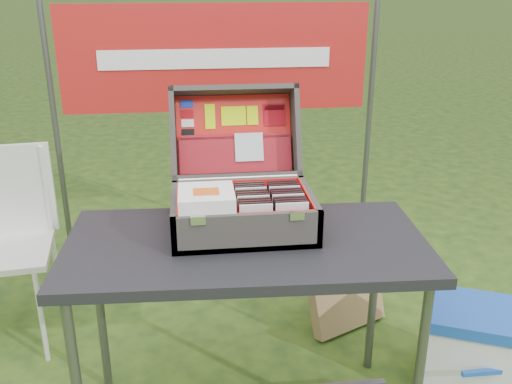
{
  "coord_description": "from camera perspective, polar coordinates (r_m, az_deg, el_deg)",
  "views": [
    {
      "loc": [
        -0.14,
        -1.92,
        1.72
      ],
      "look_at": [
        0.1,
        0.1,
        0.93
      ],
      "focal_mm": 40.0,
      "sensor_mm": 36.0,
      "label": 1
    }
  ],
  "objects": [
    {
      "name": "songbook_3",
      "position": [
        2.01,
        -4.99,
        -0.75
      ],
      "size": [
        0.2,
        0.2,
        0.0
      ],
      "primitive_type": "cube",
      "color": "white",
      "rests_on": "suitcase_base_wall_front"
    },
    {
      "name": "songbook_7",
      "position": [
        2.01,
        -5.01,
        -0.22
      ],
      "size": [
        0.2,
        0.2,
        0.0
      ],
      "primitive_type": "cube",
      "color": "white",
      "rests_on": "suitcase_base_wall_front"
    },
    {
      "name": "songbook_4",
      "position": [
        2.01,
        -4.99,
        -0.62
      ],
      "size": [
        0.2,
        0.2,
        0.0
      ],
      "primitive_type": "cube",
      "color": "white",
      "rests_on": "suitcase_base_wall_front"
    },
    {
      "name": "cardboard_box",
      "position": [
        2.98,
        8.83,
        -9.27
      ],
      "size": [
        0.46,
        0.36,
        0.44
      ],
      "primitive_type": "cube",
      "rotation": [
        -0.31,
        0.0,
        0.45
      ],
      "color": "#987B50",
      "rests_on": "ground"
    },
    {
      "name": "cd_left_2",
      "position": [
        2.02,
        -0.12,
        -2.57
      ],
      "size": [
        0.12,
        0.01,
        0.13
      ],
      "primitive_type": "cube",
      "color": "black",
      "rests_on": "suitcase_liner_floor"
    },
    {
      "name": "suitcase_pocket_edge",
      "position": [
        2.37,
        -2.13,
        5.56
      ],
      "size": [
        0.45,
        0.03,
        0.03
      ],
      "primitive_type": "cube",
      "rotation": [
        -1.95,
        0.0,
        0.0
      ],
      "color": "maroon",
      "rests_on": "suitcase_lid_pocket"
    },
    {
      "name": "lid_sticker_cc_d",
      "position": [
        2.38,
        -6.81,
        5.89
      ],
      "size": [
        0.05,
        0.01,
        0.03
      ],
      "primitive_type": "cube",
      "rotation": [
        -1.95,
        0.0,
        0.0
      ],
      "color": "black",
      "rests_on": "suitcase_lid_liner"
    },
    {
      "name": "lid_sticker_cc_b",
      "position": [
        2.39,
        -6.89,
        7.79
      ],
      "size": [
        0.05,
        0.01,
        0.03
      ],
      "primitive_type": "cube",
      "rotation": [
        -1.95,
        0.0,
        0.0
      ],
      "color": "#A10711",
      "rests_on": "suitcase_lid_liner"
    },
    {
      "name": "chair_leg_fr",
      "position": [
        2.86,
        -20.68,
        -11.51
      ],
      "size": [
        0.02,
        0.02,
        0.49
      ],
      "primitive_type": "cylinder",
      "color": "silver",
      "rests_on": "ground"
    },
    {
      "name": "cd_right_4",
      "position": [
        2.08,
        3.21,
        -1.95
      ],
      "size": [
        0.12,
        0.01,
        0.13
      ],
      "primitive_type": "cube",
      "color": "silver",
      "rests_on": "suitcase_liner_floor"
    },
    {
      "name": "cooler",
      "position": [
        2.73,
        20.77,
        -14.36
      ],
      "size": [
        0.54,
        0.49,
        0.39
      ],
      "primitive_type": null,
      "rotation": [
        0.0,
        0.0,
        -0.42
      ],
      "color": "white",
      "rests_on": "ground"
    },
    {
      "name": "table_top",
      "position": [
        2.07,
        -0.99,
        -5.36
      ],
      "size": [
        1.33,
        0.7,
        0.04
      ],
      "primitive_type": "cube",
      "rotation": [
        0.0,
        0.0,
        -0.04
      ],
      "color": "black",
      "rests_on": "ground"
    },
    {
      "name": "suitcase_hinge",
      "position": [
        2.27,
        -1.78,
        1.4
      ],
      "size": [
        0.47,
        0.02,
        0.02
      ],
      "primitive_type": "cylinder",
      "rotation": [
        0.0,
        1.57,
        0.0
      ],
      "color": "silver",
      "rests_on": "suitcase_base_wall_back"
    },
    {
      "name": "cd_right_10",
      "position": [
        2.19,
        2.67,
        -0.68
      ],
      "size": [
        0.12,
        0.01,
        0.13
      ],
      "primitive_type": "cube",
      "color": "black",
      "rests_on": "suitcase_liner_floor"
    },
    {
      "name": "cd_left_7",
      "position": [
        2.11,
        -0.44,
        -1.45
      ],
      "size": [
        0.12,
        0.01,
        0.13
      ],
      "primitive_type": "cube",
      "color": "black",
      "rests_on": "suitcase_liner_floor"
    },
    {
      "name": "chair",
      "position": [
        2.95,
        -23.95,
        -5.74
      ],
      "size": [
        0.48,
        0.52,
        0.95
      ],
      "primitive_type": null,
      "rotation": [
        0.0,
        0.0,
        0.12
      ],
      "color": "silver",
      "rests_on": "ground"
    },
    {
      "name": "lid_card_neon_main",
      "position": [
        2.4,
        -2.26,
        7.61
      ],
      "size": [
        0.1,
        0.03,
        0.07
      ],
      "primitive_type": "cube",
      "rotation": [
        -1.95,
        0.0,
        0.0
      ],
      "color": "#C6F300",
      "rests_on": "suitcase_lid_liner"
    },
    {
      "name": "songbook_9",
      "position": [
        2.0,
        -5.02,
        0.04
      ],
      "size": [
        0.2,
        0.2,
        0.0
      ],
      "primitive_type": "cube",
      "color": "white",
      "rests_on": "suitcase_base_wall_front"
    },
    {
      "name": "suitcase_base_wall_right",
      "position": [
        2.15,
        5.36,
        -1.77
      ],
      "size": [
        0.02,
        0.37,
        0.14
      ],
      "primitive_type": "cube",
      "color": "#57514C",
      "rests_on": "table_top"
    },
    {
      "name": "suitcase_lid_rim_right",
      "position": [
        2.38,
        3.97,
        6.08
      ],
      "size": [
        0.02,
        0.27,
        0.4
      ],
      "primitive_type": "cube",
      "rotation": [
        -1.95,
        0.0,
        0.0
      ],
      "color": "#57514C",
      "rests_on": "suitcase_lid_back"
    },
    {
      "name": "cd_right_0",
      "position": [
        2.0,
        3.61,
        -2.87
      ],
      "size": [
        0.12,
        0.01,
        0.13
      ],
      "primitive_type": "cube",
      "color": "silver",
      "rests_on": "suitcase_liner_floor"
    },
    {
      "name": "suitcase_lid_rim_left",
      "position": [
        2.34,
        -8.28,
        5.66
      ],
      "size": [
        0.02,
        0.27,
        0.4
      ],
      "primitive_type": "cube",
      "rotation": [
        -1.95,
        0.0,
        0.0
      ],
      "color": "#57514C",
      "rests_on": "suitcase_lid_back"
    },
    {
      "name": "suitcase_liner_wall_front",
      "position": [
        1.97,
        -0.86,
        -3.68
      ],
      "size": [
        0.48,
        0.01,
        0.12
      ],
      "primitive_type": "cube",
      "color": "red",
      "rests_on": "suitcase_base_bottom"
    },
    {
      "name": "cd_right_2",
      "position": [
        2.04,
        3.41,
        -2.4
      ],
      "size": [
        0.12,
        0.01,
        0.13
      ],
      "primitive_type": "cube",
      "color": "black",
      "rests_on": "suitcase_liner_floor"
    },
    {
      "name": "cd_right_9",
      "position": [
        2.17,
        2.76,
        -0.88
      ],
      "size": [
        0.12,
        0.01,
        0.13
      ],
      "primitive_type": "cube",
      "color": "black",
      "rests_on": "suitcase_liner_floor"
    },
    {
      "name": "lid_sticker_cc_c",
      "position": [
        2.39,
        -6.85,
        6.84
      ],
      "size": [
        0.05,
        0.01,
        0.03
      ],
      "primitive_type": "cube",
      "rotation": [
        -1.95,
        0.0,
        0.0
      ],
      "color": "white",
      "rests_on": "suitcase_lid_liner"
    },
    {
      "name": "lid_sticker_band_bar",
      "position": [
        2.42,
        1.84,
        8.43
      ],
      "size": [
        0.08,
        0.01,
        0.02
      ],
      "primitive_type": "cube",
      "rotation": [
        -1.95,
        0.0,
        0.0
      ],
      "color": "black",
      "rests_on": "suitcase_lid_liner"
    },
    {
      "name": "suitcase_base_bottom",
      "position": [
        2.14,
        -1.3,
        -3.56
      ],
      "size": [
        0.52,
        0.37,
        0.02
      ],
      "primitive_type": "cube",
      "color": "#57514C",
      "rests_on": "table_top"
    },
    {
      "name": "cd_left_10",
      "position": [
        2.17,
        -0.62,
        -0.83
      ],
      "size": [
        0.12,
        0.01,
        0.13
      ],
      "primitive_type": "cube",
      "color": "black",
      "rests_on": "suitcase_liner_floor"
    },
    {
      "name": "suitcase_liner_wall_right",
      "position": [
        2.15,
        5.03,
        -1.53
      ],
      "size": [
        0.01,
        0.33,
        0.12
      ],
      "primitive_type": "cube",
      "color": "red",
      "rests_on": "suitcase_base_bottom"
    },
    {
      "name": "banner_text",
      "position": [
        3.03,
        -4.06,
        13.16
      ],
      "size": [
        1.2,
        0.0,
        0.1
      ],
      "primitive_type": "cube",
      "color": "white",
      "rests_on": "banner"
    },
    {
      "name": "suitcase_lid_rim_near",
      "position": [
        2.34,
        -1.92,
        1.6
      ],
      "size": [
        0.52,
        0.14,
        0.07
      ],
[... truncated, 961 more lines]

